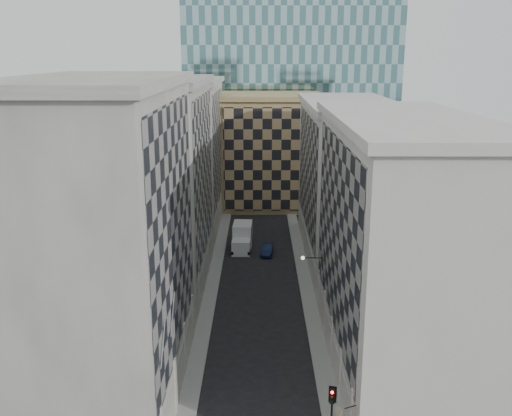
{
  "coord_description": "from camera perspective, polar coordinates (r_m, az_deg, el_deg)",
  "views": [
    {
      "loc": [
        -0.03,
        -27.53,
        25.11
      ],
      "look_at": [
        -0.25,
        15.79,
        13.38
      ],
      "focal_mm": 40.0,
      "sensor_mm": 36.0,
      "label": 1
    }
  ],
  "objects": [
    {
      "name": "bldg_left_c",
      "position": [
        84.45,
        -7.12,
        5.3
      ],
      "size": [
        10.8,
        22.8,
        21.7
      ],
      "color": "gray",
      "rests_on": "ground"
    },
    {
      "name": "bldg_right_a",
      "position": [
        46.33,
        13.93,
        -3.93
      ],
      "size": [
        10.8,
        26.8,
        20.7
      ],
      "color": "#BDB7AD",
      "rests_on": "ground"
    },
    {
      "name": "sidewalk_east",
      "position": [
        62.96,
        5.13,
        -8.34
      ],
      "size": [
        1.5,
        100.0,
        0.15
      ],
      "primitive_type": "cube",
      "color": "gray",
      "rests_on": "ground"
    },
    {
      "name": "church_tower",
      "position": [
        109.54,
        0.32,
        16.12
      ],
      "size": [
        7.2,
        7.2,
        51.5
      ],
      "color": "#2F2A25",
      "rests_on": "ground"
    },
    {
      "name": "bldg_right_b",
      "position": [
        72.02,
        9.02,
        2.73
      ],
      "size": [
        10.8,
        28.8,
        19.7
      ],
      "color": "#BDB7AD",
      "rests_on": "ground"
    },
    {
      "name": "sidewalk_west",
      "position": [
        62.96,
        -4.53,
        -8.33
      ],
      "size": [
        1.5,
        100.0,
        0.15
      ],
      "primitive_type": "cube",
      "color": "gray",
      "rests_on": "ground"
    },
    {
      "name": "dark_car",
      "position": [
        74.0,
        1.12,
        -4.15
      ],
      "size": [
        1.79,
        4.13,
        1.32
      ],
      "primitive_type": "imported",
      "rotation": [
        0.0,
        0.0,
        -0.1
      ],
      "color": "#101D3C",
      "rests_on": "ground"
    },
    {
      "name": "tan_block",
      "position": [
        96.72,
        1.5,
        5.82
      ],
      "size": [
        16.8,
        14.8,
        18.8
      ],
      "color": "#9F8454",
      "rests_on": "ground"
    },
    {
      "name": "shop_sign",
      "position": [
        37.54,
        8.37,
        -19.55
      ],
      "size": [
        1.26,
        0.67,
        0.79
      ],
      "rotation": [
        0.0,
        0.0,
        0.42
      ],
      "color": "black",
      "rests_on": "ground"
    },
    {
      "name": "bldg_left_a",
      "position": [
        42.17,
        -14.66,
        -3.73
      ],
      "size": [
        10.8,
        22.8,
        23.7
      ],
      "color": "gray",
      "rests_on": "ground"
    },
    {
      "name": "traffic_light",
      "position": [
        39.49,
        7.61,
        -18.83
      ],
      "size": [
        0.51,
        0.49,
        4.15
      ],
      "rotation": [
        0.0,
        0.0,
        -0.26
      ],
      "color": "black",
      "rests_on": "sidewalk_east"
    },
    {
      "name": "box_truck",
      "position": [
        75.79,
        -1.39,
        -3.05
      ],
      "size": [
        2.7,
        6.13,
        3.31
      ],
      "rotation": [
        0.0,
        0.0,
        -0.04
      ],
      "color": "silver",
      "rests_on": "ground"
    },
    {
      "name": "flagpoles_left",
      "position": [
        38.1,
        -8.79,
        -11.73
      ],
      "size": [
        0.1,
        6.33,
        2.33
      ],
      "color": "gray",
      "rests_on": "ground"
    },
    {
      "name": "bracket_lamp",
      "position": [
        55.06,
        4.89,
        -4.99
      ],
      "size": [
        1.98,
        0.36,
        0.36
      ],
      "color": "black",
      "rests_on": "ground"
    },
    {
      "name": "bldg_left_b",
      "position": [
        63.02,
        -9.64,
        2.3
      ],
      "size": [
        10.8,
        22.8,
        22.7
      ],
      "color": "gray",
      "rests_on": "ground"
    }
  ]
}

